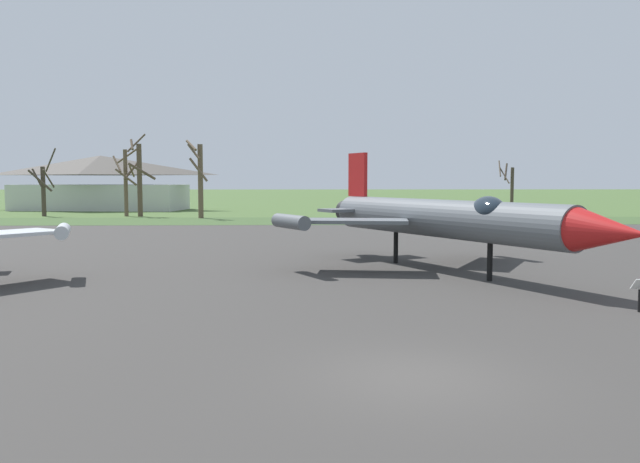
# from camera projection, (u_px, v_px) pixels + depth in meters

# --- Properties ---
(ground_plane) EXTENTS (600.00, 600.00, 0.00)m
(ground_plane) POSITION_uv_depth(u_px,v_px,m) (414.00, 380.00, 12.49)
(ground_plane) COLOR #425B2D
(asphalt_apron) EXTENTS (104.39, 54.72, 0.05)m
(asphalt_apron) POSITION_uv_depth(u_px,v_px,m) (350.00, 267.00, 28.84)
(asphalt_apron) COLOR #383533
(asphalt_apron) RESTS_ON ground
(grass_verge_strip) EXTENTS (164.39, 12.00, 0.06)m
(grass_verge_strip) POSITION_uv_depth(u_px,v_px,m) (324.00, 221.00, 62.08)
(grass_verge_strip) COLOR #385029
(grass_verge_strip) RESTS_ON ground
(jet_fighter_rear_center) EXTENTS (12.40, 16.26, 5.42)m
(jet_fighter_rear_center) POSITION_uv_depth(u_px,v_px,m) (447.00, 218.00, 26.67)
(jet_fighter_rear_center) COLOR #565B60
(jet_fighter_rear_center) RESTS_ON ground
(info_placard_rear_center) EXTENTS (0.49, 0.34, 1.07)m
(info_placard_rear_center) POSITION_uv_depth(u_px,v_px,m) (640.00, 292.00, 18.67)
(info_placard_rear_center) COLOR black
(info_placard_rear_center) RESTS_ON ground
(bare_tree_far_left) EXTENTS (2.67, 3.01, 7.75)m
(bare_tree_far_left) POSITION_uv_depth(u_px,v_px,m) (43.00, 187.00, 70.88)
(bare_tree_far_left) COLOR #42382D
(bare_tree_far_left) RESTS_ON ground
(bare_tree_left_of_center) EXTENTS (2.98, 3.05, 7.98)m
(bare_tree_left_of_center) POSITION_uv_depth(u_px,v_px,m) (126.00, 179.00, 70.87)
(bare_tree_left_of_center) COLOR brown
(bare_tree_left_of_center) RESTS_ON ground
(bare_tree_center) EXTENTS (3.73, 3.75, 9.38)m
(bare_tree_center) POSITION_uv_depth(u_px,v_px,m) (139.00, 176.00, 70.24)
(bare_tree_center) COLOR brown
(bare_tree_center) RESTS_ON ground
(bare_tree_right_of_center) EXTENTS (2.49, 1.88, 8.34)m
(bare_tree_right_of_center) POSITION_uv_depth(u_px,v_px,m) (200.00, 177.00, 66.20)
(bare_tree_right_of_center) COLOR brown
(bare_tree_right_of_center) RESTS_ON ground
(bare_tree_far_right) EXTENTS (1.98, 3.11, 6.42)m
(bare_tree_far_right) POSITION_uv_depth(u_px,v_px,m) (510.00, 187.00, 72.10)
(bare_tree_far_right) COLOR #42382D
(bare_tree_far_right) RESTS_ON ground
(visitor_building) EXTENTS (24.51, 12.17, 7.52)m
(visitor_building) POSITION_uv_depth(u_px,v_px,m) (101.00, 183.00, 86.86)
(visitor_building) COLOR beige
(visitor_building) RESTS_ON ground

